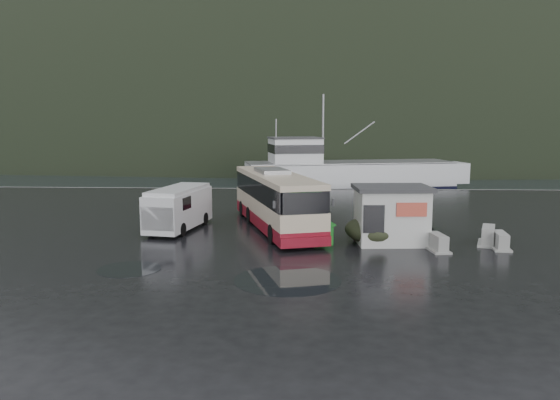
{
  "coord_description": "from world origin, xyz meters",
  "views": [
    {
      "loc": [
        0.97,
        -25.93,
        5.66
      ],
      "look_at": [
        -0.33,
        1.54,
        1.7
      ],
      "focal_mm": 35.0,
      "sensor_mm": 36.0,
      "label": 1
    }
  ],
  "objects_px": {
    "waste_bin_right": "(404,240)",
    "white_van": "(179,229)",
    "dome_tent": "(369,243)",
    "waste_bin_left": "(323,243)",
    "fishing_trawler": "(350,180)",
    "ticket_kiosk": "(390,243)",
    "jersey_barrier_c": "(500,249)",
    "coach_bus": "(276,228)",
    "jersey_barrier_b": "(488,245)",
    "jersey_barrier_a": "(437,251)"
  },
  "relations": [
    {
      "from": "dome_tent",
      "to": "fishing_trawler",
      "type": "xyz_separation_m",
      "value": [
        1.33,
        28.23,
        0.0
      ]
    },
    {
      "from": "waste_bin_left",
      "to": "jersey_barrier_a",
      "type": "relative_size",
      "value": 0.84
    },
    {
      "from": "ticket_kiosk",
      "to": "fishing_trawler",
      "type": "height_order",
      "value": "fishing_trawler"
    },
    {
      "from": "ticket_kiosk",
      "to": "jersey_barrier_c",
      "type": "xyz_separation_m",
      "value": [
        4.74,
        -0.95,
        0.0
      ]
    },
    {
      "from": "waste_bin_left",
      "to": "ticket_kiosk",
      "type": "relative_size",
      "value": 0.37
    },
    {
      "from": "coach_bus",
      "to": "jersey_barrier_a",
      "type": "distance_m",
      "value": 8.9
    },
    {
      "from": "coach_bus",
      "to": "waste_bin_right",
      "type": "relative_size",
      "value": 7.28
    },
    {
      "from": "white_van",
      "to": "waste_bin_right",
      "type": "height_order",
      "value": "white_van"
    },
    {
      "from": "jersey_barrier_c",
      "to": "fishing_trawler",
      "type": "relative_size",
      "value": 0.06
    },
    {
      "from": "waste_bin_right",
      "to": "jersey_barrier_b",
      "type": "relative_size",
      "value": 0.89
    },
    {
      "from": "waste_bin_right",
      "to": "jersey_barrier_c",
      "type": "height_order",
      "value": "waste_bin_right"
    },
    {
      "from": "coach_bus",
      "to": "waste_bin_right",
      "type": "distance_m",
      "value": 6.92
    },
    {
      "from": "waste_bin_left",
      "to": "ticket_kiosk",
      "type": "distance_m",
      "value": 3.19
    },
    {
      "from": "jersey_barrier_b",
      "to": "fishing_trawler",
      "type": "relative_size",
      "value": 0.07
    },
    {
      "from": "white_van",
      "to": "waste_bin_left",
      "type": "height_order",
      "value": "white_van"
    },
    {
      "from": "ticket_kiosk",
      "to": "jersey_barrier_c",
      "type": "distance_m",
      "value": 4.83
    },
    {
      "from": "coach_bus",
      "to": "white_van",
      "type": "height_order",
      "value": "coach_bus"
    },
    {
      "from": "dome_tent",
      "to": "ticket_kiosk",
      "type": "distance_m",
      "value": 1.02
    },
    {
      "from": "coach_bus",
      "to": "ticket_kiosk",
      "type": "height_order",
      "value": "coach_bus"
    },
    {
      "from": "waste_bin_left",
      "to": "ticket_kiosk",
      "type": "bearing_deg",
      "value": 3.79
    },
    {
      "from": "waste_bin_right",
      "to": "jersey_barrier_c",
      "type": "xyz_separation_m",
      "value": [
        3.97,
        -1.64,
        0.0
      ]
    },
    {
      "from": "coach_bus",
      "to": "dome_tent",
      "type": "bearing_deg",
      "value": -53.47
    },
    {
      "from": "waste_bin_left",
      "to": "dome_tent",
      "type": "xyz_separation_m",
      "value": [
        2.17,
        0.26,
        0.0
      ]
    },
    {
      "from": "waste_bin_right",
      "to": "ticket_kiosk",
      "type": "relative_size",
      "value": 0.44
    },
    {
      "from": "coach_bus",
      "to": "jersey_barrier_b",
      "type": "distance_m",
      "value": 10.66
    },
    {
      "from": "fishing_trawler",
      "to": "waste_bin_right",
      "type": "bearing_deg",
      "value": -102.0
    },
    {
      "from": "waste_bin_left",
      "to": "waste_bin_right",
      "type": "distance_m",
      "value": 4.05
    },
    {
      "from": "jersey_barrier_a",
      "to": "jersey_barrier_c",
      "type": "relative_size",
      "value": 1.01
    },
    {
      "from": "waste_bin_left",
      "to": "dome_tent",
      "type": "bearing_deg",
      "value": 6.92
    },
    {
      "from": "waste_bin_left",
      "to": "fishing_trawler",
      "type": "xyz_separation_m",
      "value": [
        3.5,
        28.5,
        0.0
      ]
    },
    {
      "from": "waste_bin_right",
      "to": "white_van",
      "type": "bearing_deg",
      "value": 169.61
    },
    {
      "from": "white_van",
      "to": "jersey_barrier_a",
      "type": "relative_size",
      "value": 3.59
    },
    {
      "from": "dome_tent",
      "to": "jersey_barrier_b",
      "type": "distance_m",
      "value": 5.48
    },
    {
      "from": "waste_bin_right",
      "to": "jersey_barrier_b",
      "type": "height_order",
      "value": "waste_bin_right"
    },
    {
      "from": "white_van",
      "to": "fishing_trawler",
      "type": "height_order",
      "value": "fishing_trawler"
    },
    {
      "from": "dome_tent",
      "to": "jersey_barrier_c",
      "type": "bearing_deg",
      "value": -9.85
    },
    {
      "from": "waste_bin_left",
      "to": "jersey_barrier_a",
      "type": "bearing_deg",
      "value": -14.1
    },
    {
      "from": "waste_bin_right",
      "to": "dome_tent",
      "type": "relative_size",
      "value": 0.52
    },
    {
      "from": "white_van",
      "to": "jersey_barrier_c",
      "type": "relative_size",
      "value": 3.62
    },
    {
      "from": "waste_bin_left",
      "to": "dome_tent",
      "type": "relative_size",
      "value": 0.43
    },
    {
      "from": "white_van",
      "to": "jersey_barrier_c",
      "type": "distance_m",
      "value": 15.86
    },
    {
      "from": "white_van",
      "to": "jersey_barrier_a",
      "type": "xyz_separation_m",
      "value": [
        12.51,
        -4.26,
        0.0
      ]
    },
    {
      "from": "dome_tent",
      "to": "jersey_barrier_c",
      "type": "height_order",
      "value": "dome_tent"
    },
    {
      "from": "dome_tent",
      "to": "jersey_barrier_c",
      "type": "xyz_separation_m",
      "value": [
        5.75,
        -1.0,
        0.0
      ]
    },
    {
      "from": "waste_bin_left",
      "to": "fishing_trawler",
      "type": "height_order",
      "value": "fishing_trawler"
    },
    {
      "from": "waste_bin_right",
      "to": "jersey_barrier_c",
      "type": "distance_m",
      "value": 4.3
    },
    {
      "from": "coach_bus",
      "to": "jersey_barrier_c",
      "type": "height_order",
      "value": "coach_bus"
    },
    {
      "from": "dome_tent",
      "to": "jersey_barrier_b",
      "type": "xyz_separation_m",
      "value": [
        5.48,
        -0.18,
        0.0
      ]
    },
    {
      "from": "white_van",
      "to": "waste_bin_right",
      "type": "bearing_deg",
      "value": -0.47
    },
    {
      "from": "white_van",
      "to": "ticket_kiosk",
      "type": "height_order",
      "value": "ticket_kiosk"
    }
  ]
}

